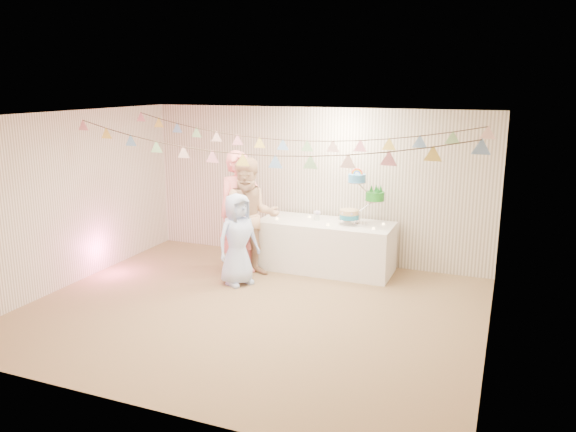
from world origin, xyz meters
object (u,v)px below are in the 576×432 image
at_px(person_child, 238,239).
at_px(cake_stand, 361,202).
at_px(table, 326,246).
at_px(person_adult_b, 250,218).
at_px(person_adult_a, 240,213).

bearing_deg(person_child, cake_stand, -22.97).
bearing_deg(cake_stand, person_child, -143.50).
height_order(table, person_adult_b, person_adult_b).
height_order(person_adult_b, person_child, person_adult_b).
relative_size(cake_stand, person_adult_b, 0.44).
xyz_separation_m(table, cake_stand, (0.55, 0.05, 0.76)).
height_order(table, person_adult_a, person_adult_a).
height_order(table, cake_stand, cake_stand).
bearing_deg(person_adult_b, person_adult_a, 131.46).
xyz_separation_m(table, person_adult_b, (-1.02, -0.68, 0.54)).
bearing_deg(person_child, person_adult_b, 29.67).
bearing_deg(person_child, person_adult_a, 52.37).
bearing_deg(cake_stand, table, -174.81).
xyz_separation_m(cake_stand, person_adult_a, (-1.78, -0.67, -0.18)).
bearing_deg(table, person_adult_b, -146.22).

